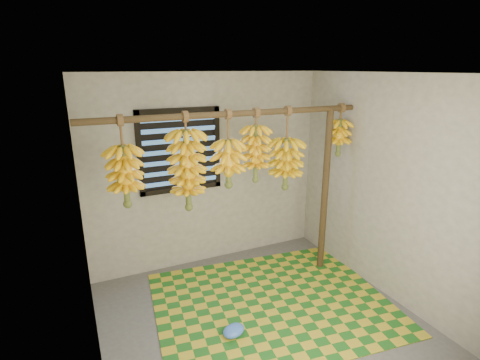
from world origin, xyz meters
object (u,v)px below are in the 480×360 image
banana_bunch_c (228,163)px  banana_bunch_f (339,137)px  banana_bunch_e (286,164)px  banana_bunch_d (256,154)px  banana_bunch_a (125,176)px  woven_mat (272,302)px  plastic_bag (234,331)px  banana_bunch_b (187,170)px  support_post (325,192)px

banana_bunch_c → banana_bunch_f: (1.41, 0.00, 0.16)m
banana_bunch_e → banana_bunch_d: bearing=180.0°
banana_bunch_c → banana_bunch_e: (0.69, 0.00, -0.08)m
banana_bunch_a → woven_mat: bearing=-17.3°
banana_bunch_c → banana_bunch_f: bearing=0.0°
plastic_bag → banana_bunch_b: bearing=103.4°
support_post → banana_bunch_f: size_ratio=3.29×
banana_bunch_d → banana_bunch_b: bearing=180.0°
woven_mat → banana_bunch_f: 2.03m
banana_bunch_a → banana_bunch_d: 1.35m
banana_bunch_f → plastic_bag: bearing=-156.9°
support_post → woven_mat: 1.44m
banana_bunch_a → banana_bunch_e: size_ratio=0.93×
woven_mat → plastic_bag: size_ratio=10.51×
banana_bunch_b → banana_bunch_e: size_ratio=1.07×
support_post → banana_bunch_b: 1.77m
woven_mat → banana_bunch_a: bearing=162.7°
banana_bunch_e → banana_bunch_f: size_ratio=1.52×
banana_bunch_d → woven_mat: bearing=-89.7°
support_post → banana_bunch_f: bearing=0.0°
plastic_bag → banana_bunch_d: banana_bunch_d is taller
banana_bunch_c → support_post: bearing=0.0°
support_post → banana_bunch_f: banana_bunch_f is taller
banana_bunch_a → support_post: bearing=0.0°
banana_bunch_a → banana_bunch_b: (0.59, 0.00, -0.01)m
banana_bunch_a → banana_bunch_c: (1.03, 0.00, 0.01)m
woven_mat → banana_bunch_a: 2.05m
plastic_bag → banana_bunch_a: 1.77m
plastic_bag → banana_bunch_b: banana_bunch_b is taller
support_post → banana_bunch_a: bearing=180.0°
banana_bunch_e → woven_mat: bearing=-131.9°
support_post → banana_bunch_b: bearing=180.0°
banana_bunch_b → banana_bunch_f: same height
support_post → banana_bunch_d: banana_bunch_d is taller
plastic_bag → banana_bunch_a: size_ratio=0.27×
banana_bunch_f → woven_mat: bearing=-159.0°
woven_mat → banana_bunch_c: 1.58m
banana_bunch_a → banana_bunch_d: same height
banana_bunch_e → banana_bunch_f: same height
banana_bunch_c → banana_bunch_e: same height
banana_bunch_c → banana_bunch_a: bearing=180.0°
plastic_bag → banana_bunch_b: (-0.17, 0.72, 1.41)m
plastic_bag → banana_bunch_b: size_ratio=0.24×
banana_bunch_d → banana_bunch_a: bearing=180.0°
banana_bunch_d → support_post: bearing=0.0°
banana_bunch_e → banana_bunch_a: bearing=180.0°
plastic_bag → banana_bunch_e: 1.81m
plastic_bag → banana_bunch_a: bearing=136.8°
support_post → banana_bunch_b: banana_bunch_b is taller
woven_mat → banana_bunch_f: banana_bunch_f is taller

